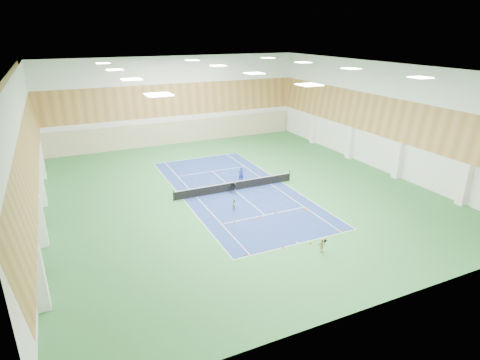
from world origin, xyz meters
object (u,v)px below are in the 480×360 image
(child_apron, at_px, (322,246))
(ball_cart, at_px, (233,189))
(tennis_net, at_px, (235,185))
(child_court, at_px, (235,204))
(coach, at_px, (241,174))

(child_apron, bearing_deg, ball_cart, 96.83)
(tennis_net, height_order, child_court, tennis_net)
(tennis_net, bearing_deg, child_apron, -86.50)
(tennis_net, bearing_deg, coach, 52.30)
(tennis_net, height_order, ball_cart, tennis_net)
(tennis_net, distance_m, child_apron, 13.65)
(tennis_net, relative_size, child_court, 11.94)
(ball_cart, bearing_deg, child_apron, -59.55)
(tennis_net, height_order, coach, coach)
(ball_cart, bearing_deg, tennis_net, 75.01)
(child_apron, xyz_separation_m, ball_cart, (-1.33, 13.02, -0.09))
(tennis_net, relative_size, child_apron, 11.86)
(child_apron, relative_size, ball_cart, 1.21)
(coach, xyz_separation_m, ball_cart, (-2.13, -2.71, -0.37))
(child_court, xyz_separation_m, child_apron, (2.77, -9.40, 0.00))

